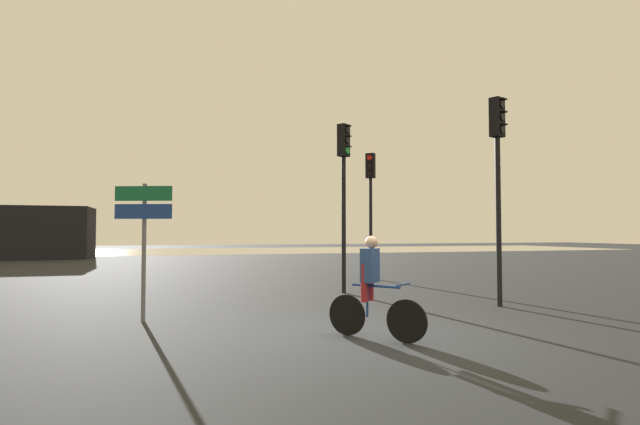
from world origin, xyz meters
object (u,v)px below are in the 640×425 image
(traffic_light_far_right, at_px, (371,192))
(traffic_light_near_right, at_px, (498,162))
(traffic_light_center, at_px, (344,176))
(cyclist, at_px, (372,286))
(direction_sign_post, at_px, (144,226))

(traffic_light_far_right, relative_size, traffic_light_near_right, 0.96)
(traffic_light_center, xyz_separation_m, cyclist, (-1.56, -5.70, -2.43))
(traffic_light_center, bearing_deg, traffic_light_near_right, 88.25)
(traffic_light_center, distance_m, traffic_light_near_right, 4.22)
(traffic_light_far_right, bearing_deg, cyclist, 105.38)
(direction_sign_post, xyz_separation_m, cyclist, (3.55, -2.63, -0.97))
(direction_sign_post, relative_size, cyclist, 1.60)
(traffic_light_far_right, xyz_separation_m, traffic_light_near_right, (0.20, -7.06, 0.14))
(cyclist, bearing_deg, traffic_light_far_right, -151.90)
(traffic_light_center, relative_size, traffic_light_near_right, 0.99)
(traffic_light_near_right, bearing_deg, cyclist, 3.63)
(traffic_light_far_right, distance_m, traffic_light_center, 4.38)
(direction_sign_post, height_order, cyclist, direction_sign_post)
(traffic_light_center, xyz_separation_m, traffic_light_near_right, (2.54, -3.37, 0.04))
(traffic_light_far_right, height_order, cyclist, traffic_light_far_right)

